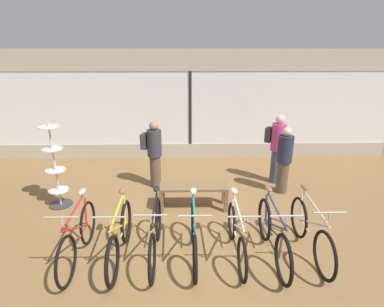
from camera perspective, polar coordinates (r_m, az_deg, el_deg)
ground_plane at (r=5.57m, az=0.44°, el=-15.54°), size 24.00×24.00×0.00m
shop_back_wall at (r=8.88m, az=-0.35°, el=9.24°), size 12.00×0.08×3.20m
bicycle_far_left at (r=5.15m, az=-20.87°, el=-14.71°), size 0.46×1.73×1.05m
bicycle_left at (r=5.00m, az=-13.55°, el=-15.20°), size 0.46×1.76×1.05m
bicycle_center_left at (r=4.94m, az=-6.96°, el=-15.02°), size 0.46×1.78×1.05m
bicycle_center at (r=4.91m, az=0.37°, el=-15.48°), size 0.46×1.68×1.03m
bicycle_center_right at (r=5.00m, az=8.45°, el=-15.16°), size 0.46×1.67×1.01m
bicycle_right at (r=5.06m, az=15.15°, el=-14.77°), size 0.46×1.80×1.05m
bicycle_far_right at (r=5.32m, az=21.61°, el=-13.73°), size 0.46×1.76×1.04m
accessory_rack at (r=6.84m, az=-24.47°, el=-3.36°), size 0.48×0.48×1.83m
display_bench at (r=6.26m, az=0.31°, el=-6.89°), size 1.40×0.44×0.52m
customer_near_rack at (r=7.11m, az=17.15°, el=-1.07°), size 0.43×0.43×1.56m
customer_by_window at (r=7.59m, az=15.85°, el=1.24°), size 0.56×0.51×1.72m
customer_mid_floor at (r=7.14m, az=-7.26°, el=0.23°), size 0.54×0.41×1.62m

